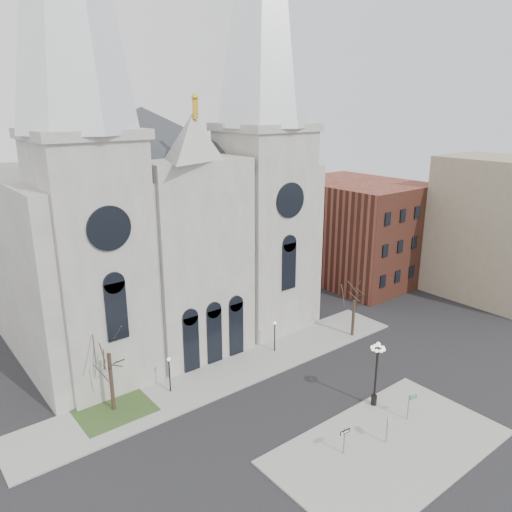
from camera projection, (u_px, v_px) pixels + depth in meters
ground at (312, 430)px, 38.73m from camera, size 160.00×160.00×0.00m
sidewalk_near at (389, 447)px, 36.75m from camera, size 18.00×10.00×0.14m
sidewalk_far at (230, 372)px, 46.94m from camera, size 40.00×6.00×0.14m
grass_patch at (114, 410)px, 41.14m from camera, size 6.00×5.00×0.18m
cathedral at (159, 164)px, 50.44m from camera, size 33.00×26.66×54.00m
bg_building_brick at (355, 230)px, 71.00m from camera, size 14.00×18.00×14.00m
bg_building_tan at (495, 230)px, 63.19m from camera, size 10.00×14.00×18.00m
tree_left at (108, 350)px, 39.54m from camera, size 3.20×3.20×7.50m
tree_right at (354, 298)px, 53.08m from camera, size 3.20×3.20×6.00m
ped_lamp_left at (169, 369)px, 43.09m from camera, size 0.32×0.32×3.26m
ped_lamp_right at (275, 331)px, 50.23m from camera, size 0.32×0.32×3.26m
stop_sign at (387, 424)px, 36.61m from camera, size 0.81×0.22×2.28m
globe_lamp at (377, 366)px, 40.74m from camera, size 1.59×1.59×5.77m
one_way_sign at (344, 437)px, 35.54m from camera, size 0.91×0.12×2.08m
street_name_sign at (409, 405)px, 39.49m from camera, size 0.66×0.29×2.18m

